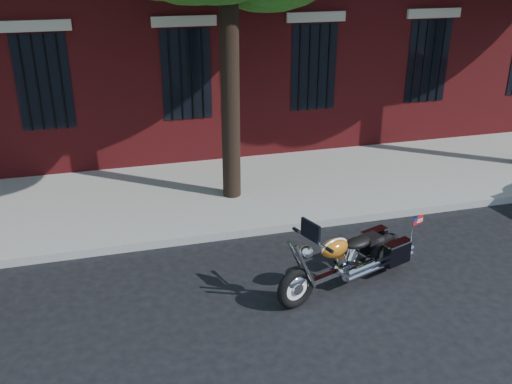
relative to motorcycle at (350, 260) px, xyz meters
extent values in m
plane|color=black|center=(-1.52, 0.64, -0.44)|extent=(120.00, 120.00, 0.00)
cube|color=gray|center=(-1.52, 2.02, -0.37)|extent=(40.00, 0.16, 0.15)
cube|color=gray|center=(-1.52, 3.90, -0.37)|extent=(40.00, 3.60, 0.15)
cube|color=black|center=(-1.52, 5.75, 1.76)|extent=(1.10, 0.14, 2.00)
cube|color=#B2A893|center=(-1.52, 5.72, 2.91)|extent=(1.40, 0.20, 0.22)
cylinder|color=black|center=(-1.52, 5.67, 1.76)|extent=(0.04, 0.04, 2.00)
cylinder|color=black|center=(-1.02, 3.54, 2.06)|extent=(0.36, 0.36, 5.00)
torus|color=black|center=(-0.99, -0.34, -0.11)|extent=(0.66, 0.35, 0.65)
torus|color=black|center=(0.74, 0.27, -0.11)|extent=(0.66, 0.35, 0.65)
cylinder|color=white|center=(-0.99, -0.34, -0.11)|extent=(0.47, 0.21, 0.48)
cylinder|color=white|center=(0.74, 0.27, -0.11)|extent=(0.47, 0.21, 0.48)
ellipsoid|color=white|center=(-0.99, -0.34, -0.02)|extent=(0.36, 0.23, 0.19)
ellipsoid|color=orange|center=(0.74, 0.27, 0.00)|extent=(0.36, 0.24, 0.19)
cube|color=white|center=(-0.13, -0.04, -0.13)|extent=(1.40, 0.57, 0.08)
cylinder|color=white|center=(-0.08, -0.02, -0.15)|extent=(0.35, 0.27, 0.31)
cylinder|color=white|center=(0.43, -0.03, -0.14)|extent=(1.17, 0.48, 0.09)
ellipsoid|color=orange|center=(-0.33, -0.11, 0.31)|extent=(0.54, 0.42, 0.28)
ellipsoid|color=black|center=(0.13, 0.05, 0.25)|extent=(0.53, 0.41, 0.15)
cube|color=black|center=(0.63, 0.49, -0.01)|extent=(0.49, 0.30, 0.37)
cube|color=black|center=(0.79, 0.02, -0.01)|extent=(0.49, 0.30, 0.37)
cylinder|color=white|center=(-0.73, -0.25, 0.58)|extent=(0.28, 0.72, 0.03)
sphere|color=white|center=(-0.83, -0.28, 0.41)|extent=(0.25, 0.25, 0.19)
cube|color=black|center=(-0.77, -0.27, 0.73)|extent=(0.16, 0.38, 0.27)
cube|color=red|center=(1.14, 0.10, 0.47)|extent=(0.20, 0.08, 0.13)
camera|label=1|loc=(-3.37, -6.87, 4.36)|focal=40.00mm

